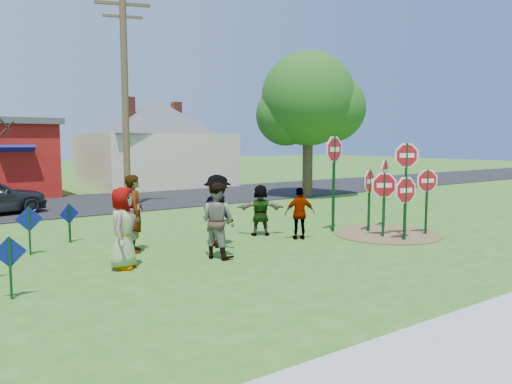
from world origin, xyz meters
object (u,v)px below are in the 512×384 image
(stop_sign_d, at_px, (385,177))
(person_b, at_px, (135,214))
(stop_sign_c, at_px, (406,168))
(utility_pole, at_px, (125,95))
(leafy_tree, at_px, (310,104))
(stop_sign_a, at_px, (384,190))
(stop_sign_b, at_px, (334,159))
(person_a, at_px, (123,228))

(stop_sign_d, xyz_separation_m, person_b, (-7.96, 1.32, -0.68))
(stop_sign_c, xyz_separation_m, utility_pole, (-4.27, 10.68, 2.61))
(utility_pole, xyz_separation_m, leafy_tree, (8.84, -1.33, -0.06))
(leafy_tree, bearing_deg, person_b, -150.73)
(stop_sign_c, bearing_deg, stop_sign_a, 169.36)
(stop_sign_b, xyz_separation_m, stop_sign_c, (1.02, -1.92, -0.22))
(stop_sign_b, height_order, stop_sign_d, stop_sign_b)
(stop_sign_c, height_order, person_a, stop_sign_c)
(leafy_tree, bearing_deg, stop_sign_c, -116.05)
(person_a, height_order, leafy_tree, leafy_tree)
(stop_sign_b, bearing_deg, leafy_tree, 41.73)
(stop_sign_c, bearing_deg, utility_pole, 140.44)
(stop_sign_a, bearing_deg, stop_sign_d, 70.62)
(stop_sign_a, height_order, person_a, stop_sign_a)
(stop_sign_a, distance_m, leafy_tree, 10.77)
(stop_sign_d, bearing_deg, person_b, 145.64)
(stop_sign_d, height_order, person_a, stop_sign_d)
(stop_sign_d, distance_m, utility_pole, 10.95)
(stop_sign_a, bearing_deg, stop_sign_c, -8.14)
(person_b, bearing_deg, person_a, 169.09)
(stop_sign_c, distance_m, person_a, 8.16)
(stop_sign_d, relative_size, person_b, 1.19)
(stop_sign_d, distance_m, person_a, 8.84)
(stop_sign_a, bearing_deg, utility_pole, 141.38)
(person_a, bearing_deg, stop_sign_c, -61.49)
(stop_sign_b, xyz_separation_m, stop_sign_d, (1.86, -0.44, -0.60))
(stop_sign_a, relative_size, person_b, 1.04)
(person_a, relative_size, person_b, 0.92)
(stop_sign_b, xyz_separation_m, utility_pole, (-3.26, 8.76, 2.39))
(stop_sign_a, bearing_deg, leafy_tree, 91.73)
(person_a, height_order, utility_pole, utility_pole)
(stop_sign_a, xyz_separation_m, stop_sign_c, (0.48, -0.39, 0.66))
(person_b, bearing_deg, stop_sign_b, -78.48)
(person_b, height_order, utility_pole, utility_pole)
(person_a, relative_size, leafy_tree, 0.26)
(stop_sign_b, relative_size, person_b, 1.57)
(person_b, distance_m, leafy_tree, 13.88)
(stop_sign_c, xyz_separation_m, leafy_tree, (4.57, 9.35, 2.55))
(stop_sign_c, height_order, stop_sign_d, stop_sign_c)
(stop_sign_a, relative_size, stop_sign_c, 0.71)
(stop_sign_b, bearing_deg, person_a, 173.19)
(stop_sign_b, relative_size, leafy_tree, 0.44)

